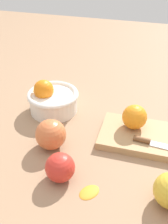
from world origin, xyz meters
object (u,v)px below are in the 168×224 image
Objects in this scene: cutting_board at (137,136)px; knife at (154,143)px; orange_on_board at (135,117)px; bowl at (52,99)px; apple_mid_left at (51,134)px; apple_front_left at (60,167)px.

cutting_board is 1.33× the size of knife.
knife is at bearing -44.08° from orange_on_board.
bowl reaches higher than cutting_board.
apple_mid_left is (-0.22, -0.09, 0.03)m from cutting_board.
orange_on_board is 0.24m from apple_mid_left.
cutting_board is at bearing -55.89° from orange_on_board.
apple_front_left is at bearing -123.38° from orange_on_board.
knife is (0.33, -0.11, -0.01)m from bowl.
apple_mid_left is (-0.06, 0.10, 0.01)m from apple_front_left.
cutting_board is 0.25m from apple_front_left.
apple_mid_left is (-0.20, -0.12, -0.02)m from orange_on_board.
bowl is 0.17m from apple_mid_left.
orange_on_board is (0.26, -0.05, 0.02)m from bowl.
cutting_board is 2.98× the size of orange_on_board.
bowl is 0.35m from knife.
apple_front_left reaches higher than knife.
orange_on_board reaches higher than apple_front_left.
bowl is 2.29× the size of apple_front_left.
bowl reaches higher than knife.
apple_mid_left reaches higher than cutting_board.
apple_mid_left is (-0.27, -0.06, 0.01)m from knife.
bowl is 0.27m from orange_on_board.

